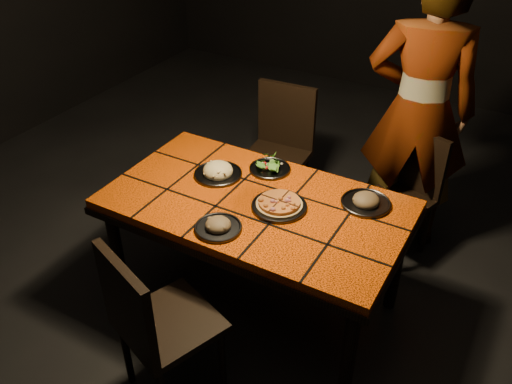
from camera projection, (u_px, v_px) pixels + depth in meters
The scene contains 11 objects.
room_shell at pixel (256, 67), 2.48m from camera, with size 6.04×7.04×3.08m.
dining_table at pixel (256, 212), 2.95m from camera, with size 1.62×0.92×0.75m.
chair_near at pixel (152, 320), 2.48m from camera, with size 0.55×0.55×0.94m.
chair_far_left at pixel (280, 143), 3.85m from camera, with size 0.46×0.46×0.95m.
chair_far_right at pixel (406, 187), 3.49m from camera, with size 0.48×0.48×0.85m.
diner at pixel (419, 111), 3.36m from camera, with size 0.69×0.45×1.89m, color brown.
plate_pizza at pixel (279, 205), 2.84m from camera, with size 0.30×0.30×0.04m.
plate_pasta at pixel (218, 172), 3.10m from camera, with size 0.28×0.28×0.09m.
plate_salad at pixel (270, 166), 3.14m from camera, with size 0.24×0.24×0.07m.
plate_mushroom_a at pixel (218, 226), 2.68m from camera, with size 0.24×0.24×0.08m.
plate_mushroom_b at pixel (366, 201), 2.86m from camera, with size 0.27×0.27×0.09m.
Camera 1 is at (1.17, -2.06, 2.42)m, focal length 38.00 mm.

